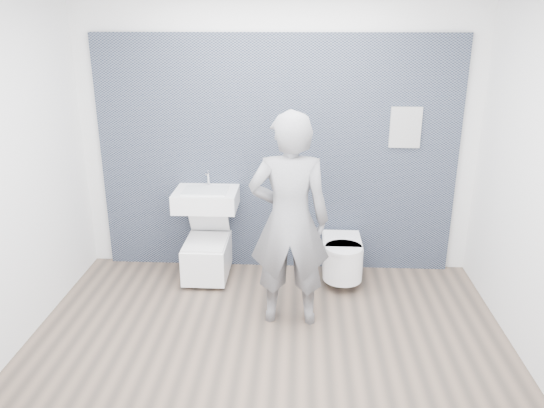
# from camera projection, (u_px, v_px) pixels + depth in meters

# --- Properties ---
(ground) EXTENTS (4.00, 4.00, 0.00)m
(ground) POSITION_uv_depth(u_px,v_px,m) (268.00, 342.00, 4.37)
(ground) COLOR brown
(ground) RESTS_ON ground
(room_shell) EXTENTS (4.00, 4.00, 4.00)m
(room_shell) POSITION_uv_depth(u_px,v_px,m) (267.00, 135.00, 3.79)
(room_shell) COLOR silver
(room_shell) RESTS_ON ground
(tile_wall) EXTENTS (3.60, 0.06, 2.40)m
(tile_wall) POSITION_uv_depth(u_px,v_px,m) (276.00, 264.00, 5.75)
(tile_wall) COLOR black
(tile_wall) RESTS_ON ground
(washbasin) EXTENTS (0.62, 0.47, 0.47)m
(washbasin) POSITION_uv_depth(u_px,v_px,m) (206.00, 199.00, 5.27)
(washbasin) COLOR white
(washbasin) RESTS_ON ground
(toilet_square) EXTENTS (0.43, 0.62, 0.78)m
(toilet_square) POSITION_uv_depth(u_px,v_px,m) (207.00, 255.00, 5.39)
(toilet_square) COLOR white
(toilet_square) RESTS_ON ground
(toilet_rounded) EXTENTS (0.39, 0.65, 0.35)m
(toilet_rounded) POSITION_uv_depth(u_px,v_px,m) (342.00, 257.00, 5.29)
(toilet_rounded) COLOR white
(toilet_rounded) RESTS_ON ground
(info_placard) EXTENTS (0.30, 0.03, 0.40)m
(info_placard) POSITION_uv_depth(u_px,v_px,m) (393.00, 269.00, 5.65)
(info_placard) COLOR silver
(info_placard) RESTS_ON ground
(visitor) EXTENTS (0.68, 0.45, 1.86)m
(visitor) POSITION_uv_depth(u_px,v_px,m) (289.00, 221.00, 4.41)
(visitor) COLOR gray
(visitor) RESTS_ON ground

